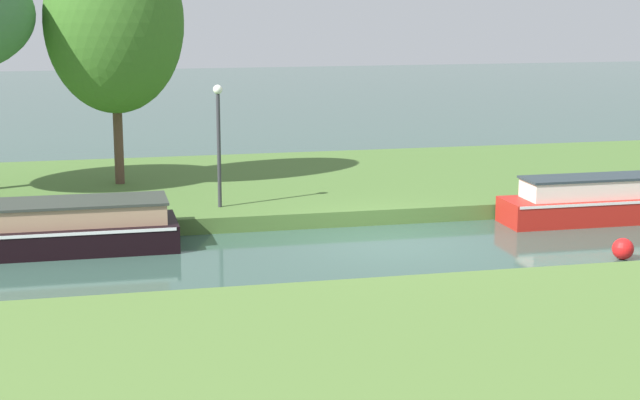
# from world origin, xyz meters

# --- Properties ---
(ground_plane) EXTENTS (120.00, 120.00, 0.00)m
(ground_plane) POSITION_xyz_m (0.00, 0.00, 0.00)
(ground_plane) COLOR #325045
(riverbank_far) EXTENTS (72.00, 10.00, 0.40)m
(riverbank_far) POSITION_xyz_m (0.00, 7.00, 0.20)
(riverbank_far) COLOR #496C30
(riverbank_far) RESTS_ON ground_plane
(riverbank_near) EXTENTS (72.00, 10.00, 0.40)m
(riverbank_near) POSITION_xyz_m (0.00, -9.00, 0.20)
(riverbank_near) COLOR #537434
(riverbank_near) RESTS_ON ground_plane
(black_barge) EXTENTS (7.77, 1.99, 1.15)m
(black_barge) POSITION_xyz_m (-8.61, 1.20, 0.51)
(black_barge) COLOR black
(black_barge) RESTS_ON ground_plane
(red_narrowboat) EXTENTS (5.01, 1.43, 1.20)m
(red_narrowboat) POSITION_xyz_m (5.89, 1.20, 0.53)
(red_narrowboat) COLOR #AF1E16
(red_narrowboat) RESTS_ON ground_plane
(willow_tree_centre) EXTENTS (3.88, 3.28, 7.20)m
(willow_tree_centre) POSITION_xyz_m (-6.03, 6.91, 5.04)
(willow_tree_centre) COLOR brown
(willow_tree_centre) RESTS_ON riverbank_far
(lamp_post) EXTENTS (0.24, 0.24, 3.15)m
(lamp_post) POSITION_xyz_m (-3.63, 3.32, 2.36)
(lamp_post) COLOR #333338
(lamp_post) RESTS_ON riverbank_far
(mooring_post_near) EXTENTS (0.16, 0.16, 0.61)m
(mooring_post_near) POSITION_xyz_m (4.86, 2.53, 0.70)
(mooring_post_near) COLOR #4B2F2B
(mooring_post_near) RESTS_ON riverbank_far
(channel_buoy) EXTENTS (0.48, 0.48, 0.48)m
(channel_buoy) POSITION_xyz_m (4.60, -2.46, 0.24)
(channel_buoy) COLOR red
(channel_buoy) RESTS_ON ground_plane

